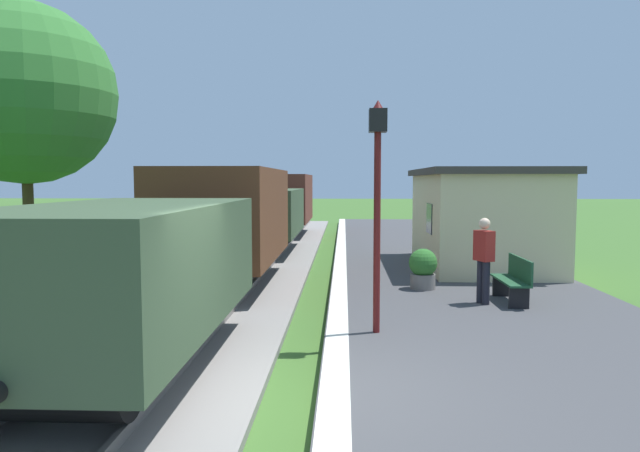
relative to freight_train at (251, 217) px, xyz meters
The scene contains 13 objects.
ground_plane 11.56m from the freight_train, 77.91° to the right, with size 160.00×160.00×0.00m, color #3D6628.
platform_slab 12.60m from the freight_train, 63.44° to the right, with size 6.00×60.00×0.25m, color #424244.
platform_edge_stripe 11.62m from the freight_train, 75.97° to the right, with size 0.36×60.00×0.01m, color silver.
track_ballast 11.30m from the freight_train, 90.00° to the right, with size 3.80×60.00×0.12m, color gray.
rail_near 11.31m from the freight_train, 86.32° to the right, with size 0.07×60.00×0.14m, color slate.
rail_far 11.31m from the freight_train, 93.68° to the right, with size 0.07×60.00×0.14m, color slate.
freight_train is the anchor object (origin of this frame).
station_hut 6.90m from the freight_train, ahead, with size 3.50×5.80×2.78m.
bench_near_hut 8.85m from the freight_train, 44.19° to the right, with size 0.42×1.50×0.91m.
person_waiting 8.49m from the freight_train, 48.09° to the right, with size 0.38×0.45×1.71m.
potted_planter 6.76m from the freight_train, 45.63° to the right, with size 0.64×0.64×0.92m.
lamp_post_near 9.30m from the freight_train, 68.17° to the right, with size 0.28×0.28×3.70m.
tree_trackside_far 7.06m from the freight_train, 154.21° to the right, with size 4.77×4.77×7.37m.
Camera 1 is at (0.50, -6.44, 2.69)m, focal length 32.07 mm.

